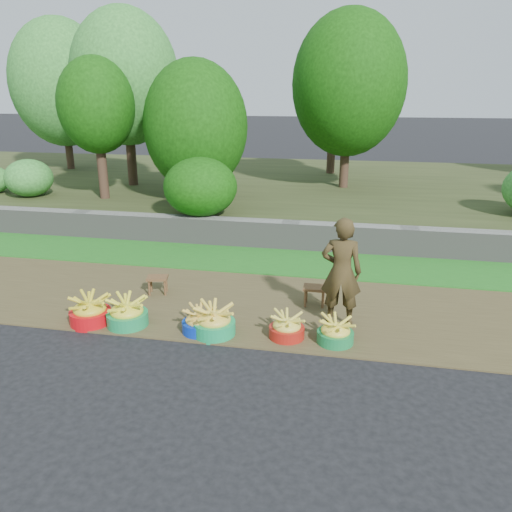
% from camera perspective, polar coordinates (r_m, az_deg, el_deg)
% --- Properties ---
extents(ground_plane, '(120.00, 120.00, 0.00)m').
position_cam_1_polar(ground_plane, '(6.13, -1.23, -10.53)').
color(ground_plane, black).
rests_on(ground_plane, ground).
extents(dirt_shoulder, '(80.00, 2.50, 0.02)m').
position_cam_1_polar(dirt_shoulder, '(7.22, 0.94, -5.77)').
color(dirt_shoulder, '#4D4326').
rests_on(dirt_shoulder, ground).
extents(grass_verge, '(80.00, 1.50, 0.04)m').
position_cam_1_polar(grass_verge, '(9.06, 3.25, -0.65)').
color(grass_verge, '#21721E').
rests_on(grass_verge, ground).
extents(retaining_wall, '(80.00, 0.35, 0.55)m').
position_cam_1_polar(retaining_wall, '(9.78, 3.99, 2.35)').
color(retaining_wall, slate).
rests_on(retaining_wall, ground).
extents(earth_bank, '(80.00, 10.00, 0.50)m').
position_cam_1_polar(earth_bank, '(14.54, 6.57, 7.44)').
color(earth_bank, '#363E1D').
rests_on(earth_bank, ground).
extents(basin_a, '(0.54, 0.54, 0.40)m').
position_cam_1_polar(basin_a, '(7.01, -18.44, -6.02)').
color(basin_a, red).
rests_on(basin_a, ground).
extents(basin_b, '(0.54, 0.54, 0.40)m').
position_cam_1_polar(basin_b, '(6.80, -14.52, -6.38)').
color(basin_b, '#188A4B').
rests_on(basin_b, ground).
extents(basin_c, '(0.46, 0.46, 0.34)m').
position_cam_1_polar(basin_c, '(6.46, -6.42, -7.51)').
color(basin_c, '#082EB1').
rests_on(basin_c, ground).
extents(basin_d, '(0.54, 0.54, 0.40)m').
position_cam_1_polar(basin_d, '(6.38, -4.83, -7.53)').
color(basin_d, '#149A56').
rests_on(basin_d, ground).
extents(basin_e, '(0.45, 0.45, 0.33)m').
position_cam_1_polar(basin_e, '(6.30, 3.54, -8.18)').
color(basin_e, '#A71B12').
rests_on(basin_e, ground).
extents(basin_f, '(0.45, 0.45, 0.33)m').
position_cam_1_polar(basin_f, '(6.24, 9.07, -8.64)').
color(basin_f, '#177B3D').
rests_on(basin_f, ground).
extents(stool_left, '(0.35, 0.30, 0.27)m').
position_cam_1_polar(stool_left, '(7.71, -11.19, -2.72)').
color(stool_left, brown).
rests_on(stool_left, dirt_shoulder).
extents(stool_right, '(0.33, 0.25, 0.29)m').
position_cam_1_polar(stool_right, '(7.20, 6.72, -3.92)').
color(stool_right, brown).
rests_on(stool_right, dirt_shoulder).
extents(vendor_woman, '(0.53, 0.35, 1.45)m').
position_cam_1_polar(vendor_woman, '(6.51, 9.72, -1.81)').
color(vendor_woman, black).
rests_on(vendor_woman, dirt_shoulder).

